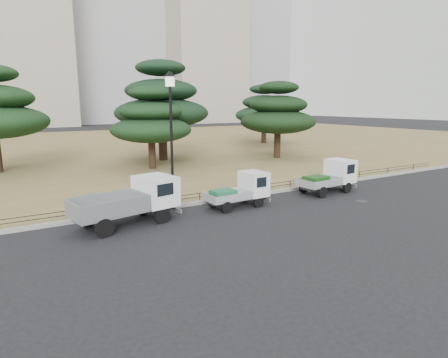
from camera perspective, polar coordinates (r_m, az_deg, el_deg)
ground at (r=17.47m, az=3.35°, el=-5.30°), size 220.00×220.00×0.00m
lawn at (r=45.71m, az=-18.62°, el=4.58°), size 120.00×56.00×0.15m
curb at (r=19.58m, az=-0.89°, el=-3.20°), size 120.00×0.25×0.16m
truck_large at (r=16.20m, az=-13.87°, el=-3.06°), size 4.62×2.53×1.91m
truck_kei_front at (r=18.47m, az=2.61°, el=-1.69°), size 3.22×1.49×1.68m
truck_kei_rear at (r=22.25m, az=15.85°, el=0.35°), size 3.60×1.73×1.84m
street_lamp at (r=18.17m, az=-8.10°, el=9.53°), size 0.57×0.57×6.37m
pipe_fence at (r=19.62m, az=-1.12°, el=-2.09°), size 38.00×0.04×0.40m
tarp_pile at (r=17.91m, az=-20.21°, el=-3.94°), size 1.42×1.14×0.86m
manhole at (r=20.91m, az=20.24°, el=-3.18°), size 0.60×0.60×0.01m
pine_center_left at (r=28.86m, az=-11.08°, el=8.59°), size 6.07×6.07×6.17m
pine_center_right at (r=33.12m, az=-9.49°, el=11.34°), size 8.02×8.02×8.51m
pine_east_near at (r=34.59m, az=8.24°, el=9.77°), size 6.79×6.79×6.86m
pine_east_far at (r=47.52m, az=6.17°, el=10.49°), size 7.22×7.22×7.25m
tower_east at (r=109.49m, az=-3.51°, el=21.34°), size 20.00×18.00×48.00m
tower_far_east at (r=127.39m, az=2.57°, el=24.97°), size 24.00×20.00×70.00m
radio_tower at (r=130.47m, az=9.43°, el=22.29°), size 1.80×1.80×63.00m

